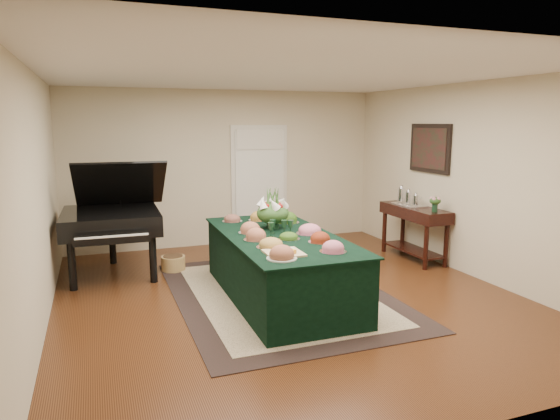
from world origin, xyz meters
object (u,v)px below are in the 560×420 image
object	(u,v)px
grand_piano	(112,219)
mahogany_sideboard	(414,219)
floral_centerpiece	(273,209)
buffet_table	(280,266)

from	to	relation	value
grand_piano	mahogany_sideboard	world-z (taller)	grand_piano
grand_piano	mahogany_sideboard	size ratio (longest dim) A/B	1.23
floral_centerpiece	grand_piano	size ratio (longest dim) A/B	0.26
grand_piano	floral_centerpiece	bearing A→B (deg)	-34.82
grand_piano	mahogany_sideboard	distance (m)	4.56
floral_centerpiece	grand_piano	distance (m)	2.36
buffet_table	mahogany_sideboard	xyz separation A→B (m)	(2.61, 0.94, 0.25)
floral_centerpiece	grand_piano	bearing A→B (deg)	145.18
mahogany_sideboard	floral_centerpiece	bearing A→B (deg)	-167.78
floral_centerpiece	mahogany_sideboard	distance (m)	2.65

